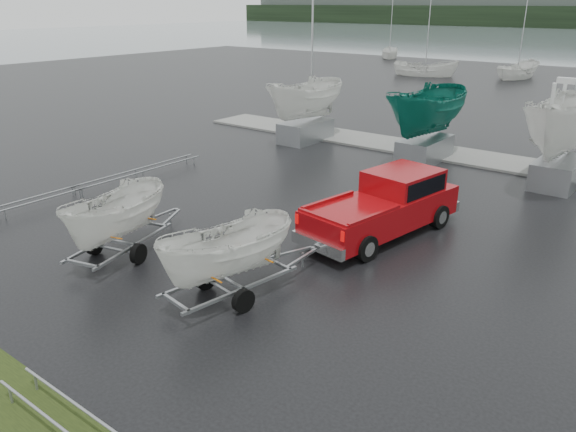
{
  "coord_description": "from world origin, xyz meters",
  "views": [
    {
      "loc": [
        10.26,
        -13.4,
        7.12
      ],
      "look_at": [
        0.77,
        -1.16,
        1.2
      ],
      "focal_mm": 35.0,
      "sensor_mm": 36.0,
      "label": 1
    }
  ],
  "objects": [
    {
      "name": "ground_plane",
      "position": [
        0.0,
        0.0,
        0.0
      ],
      "size": [
        120.0,
        120.0,
        0.0
      ],
      "primitive_type": "plane",
      "color": "black",
      "rests_on": "ground"
    },
    {
      "name": "dock",
      "position": [
        0.0,
        13.0,
        0.05
      ],
      "size": [
        30.0,
        3.0,
        0.12
      ],
      "primitive_type": "cube",
      "color": "gray",
      "rests_on": "ground"
    },
    {
      "name": "pickup_truck",
      "position": [
        2.32,
        2.16,
        1.03
      ],
      "size": [
        2.96,
        6.18,
        1.97
      ],
      "rotation": [
        0.0,
        0.0,
        -0.16
      ],
      "color": "maroon",
      "rests_on": "ground"
    },
    {
      "name": "trailer_hitched",
      "position": [
        1.26,
        -4.23,
        2.47
      ],
      "size": [
        1.86,
        3.74,
        4.54
      ],
      "rotation": [
        0.0,
        0.0,
        -0.16
      ],
      "color": "#919399",
      "rests_on": "ground"
    },
    {
      "name": "trailer_parked",
      "position": [
        -3.04,
        -4.39,
        2.52
      ],
      "size": [
        2.06,
        3.78,
        4.63
      ],
      "rotation": [
        0.0,
        0.0,
        0.26
      ],
      "color": "#919399",
      "rests_on": "ground"
    },
    {
      "name": "keelboat_0",
      "position": [
        -7.43,
        11.0,
        3.53
      ],
      "size": [
        2.24,
        3.2,
        10.4
      ],
      "color": "#919399",
      "rests_on": "ground"
    },
    {
      "name": "keelboat_1",
      "position": [
        -0.56,
        11.2,
        3.83
      ],
      "size": [
        2.42,
        3.2,
        7.52
      ],
      "color": "#919399",
      "rests_on": "ground"
    },
    {
      "name": "keelboat_2",
      "position": [
        5.46,
        11.0,
        4.2
      ],
      "size": [
        2.64,
        3.2,
        10.81
      ],
      "color": "#919399",
      "rests_on": "ground"
    },
    {
      "name": "mast_rack_0",
      "position": [
        -9.0,
        1.0,
        0.35
      ],
      "size": [
        0.56,
        6.5,
        0.06
      ],
      "rotation": [
        0.0,
        0.0,
        1.57
      ],
      "color": "#919399",
      "rests_on": "ground"
    },
    {
      "name": "mast_rack_1",
      "position": [
        -9.0,
        -5.0,
        0.35
      ],
      "size": [
        0.56,
        6.5,
        0.06
      ],
      "rotation": [
        0.0,
        0.0,
        1.57
      ],
      "color": "#919399",
      "rests_on": "ground"
    },
    {
      "name": "moored_boat_0",
      "position": [
        -14.73,
        41.79,
        0.0
      ],
      "size": [
        3.08,
        3.04,
        11.31
      ],
      "rotation": [
        0.0,
        0.0,
        1.82
      ],
      "color": "silver",
      "rests_on": "ground"
    },
    {
      "name": "moored_boat_1",
      "position": [
        -6.68,
        45.67,
        0.0
      ],
      "size": [
        2.92,
        2.97,
        11.36
      ],
      "rotation": [
        0.0,
        0.0,
        2.98
      ],
      "color": "silver",
      "rests_on": "ground"
    },
    {
      "name": "moored_boat_4",
      "position": [
        -26.99,
        57.06,
        0.01
      ],
      "size": [
        2.81,
        2.83,
        10.78
      ],
      "rotation": [
        0.0,
        0.0,
        3.58
      ],
      "color": "silver",
      "rests_on": "ground"
    }
  ]
}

